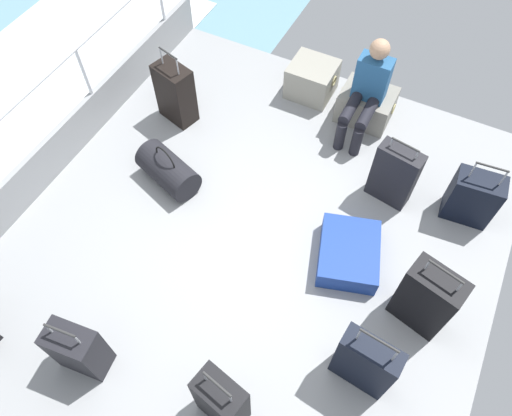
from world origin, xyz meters
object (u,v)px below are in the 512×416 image
(suitcase_3, at_px, (175,94))
(suitcase_6, at_px, (394,175))
(suitcase_0, at_px, (221,401))
(suitcase_2, at_px, (78,349))
(duffel_bag, at_px, (168,170))
(cargo_crate_0, at_px, (312,79))
(cargo_crate_1, at_px, (366,105))
(passenger_seated, at_px, (367,90))
(suitcase_5, at_px, (426,298))
(suitcase_8, at_px, (472,198))
(suitcase_4, at_px, (349,253))
(suitcase_7, at_px, (365,363))

(suitcase_3, xyz_separation_m, suitcase_6, (2.43, 0.01, -0.00))
(suitcase_0, bearing_deg, suitcase_2, -172.11)
(suitcase_2, bearing_deg, duffel_bag, 101.94)
(duffel_bag, bearing_deg, cargo_crate_0, 67.29)
(cargo_crate_1, height_order, passenger_seated, passenger_seated)
(suitcase_2, distance_m, suitcase_5, 2.76)
(suitcase_8, bearing_deg, suitcase_6, -170.01)
(suitcase_4, xyz_separation_m, suitcase_7, (0.45, -0.94, 0.23))
(cargo_crate_1, height_order, suitcase_5, suitcase_5)
(cargo_crate_1, bearing_deg, suitcase_3, -153.19)
(cargo_crate_0, bearing_deg, cargo_crate_1, -6.98)
(suitcase_2, distance_m, suitcase_4, 2.40)
(suitcase_4, bearing_deg, cargo_crate_0, 122.13)
(suitcase_3, relative_size, duffel_bag, 1.23)
(cargo_crate_1, bearing_deg, suitcase_8, -31.39)
(suitcase_4, relative_size, suitcase_6, 1.00)
(cargo_crate_1, xyz_separation_m, suitcase_5, (1.20, -2.02, 0.18))
(cargo_crate_1, relative_size, suitcase_7, 0.71)
(suitcase_3, bearing_deg, suitcase_2, -73.50)
(suitcase_8, bearing_deg, suitcase_3, -177.56)
(suitcase_6, relative_size, suitcase_8, 1.05)
(suitcase_2, relative_size, suitcase_4, 0.92)
(cargo_crate_0, height_order, suitcase_3, suitcase_3)
(passenger_seated, bearing_deg, suitcase_4, -73.20)
(suitcase_0, relative_size, suitcase_2, 1.14)
(cargo_crate_0, relative_size, suitcase_5, 0.63)
(cargo_crate_0, distance_m, suitcase_2, 3.71)
(cargo_crate_1, relative_size, suitcase_0, 0.73)
(passenger_seated, height_order, suitcase_8, passenger_seated)
(cargo_crate_1, height_order, suitcase_3, suitcase_3)
(suitcase_3, bearing_deg, duffel_bag, -63.94)
(cargo_crate_1, distance_m, suitcase_5, 2.36)
(cargo_crate_1, bearing_deg, cargo_crate_0, 173.02)
(suitcase_3, xyz_separation_m, suitcase_8, (3.16, 0.14, -0.07))
(cargo_crate_0, distance_m, duffel_bag, 1.99)
(cargo_crate_1, relative_size, duffel_bag, 0.85)
(cargo_crate_0, height_order, suitcase_6, suitcase_6)
(cargo_crate_0, distance_m, suitcase_3, 1.56)
(suitcase_3, relative_size, suitcase_7, 1.03)
(suitcase_5, bearing_deg, suitcase_3, 160.35)
(passenger_seated, xyz_separation_m, suitcase_8, (1.31, -0.62, -0.27))
(suitcase_0, distance_m, suitcase_3, 3.18)
(suitcase_2, relative_size, suitcase_8, 0.98)
(suitcase_0, xyz_separation_m, suitcase_5, (1.09, 1.42, 0.02))
(suitcase_5, height_order, duffel_bag, suitcase_5)
(suitcase_4, bearing_deg, suitcase_3, 160.16)
(suitcase_2, height_order, suitcase_4, suitcase_2)
(suitcase_5, bearing_deg, suitcase_6, 119.50)
(cargo_crate_0, bearing_deg, duffel_bag, -112.71)
(suitcase_5, bearing_deg, suitcase_7, -110.73)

